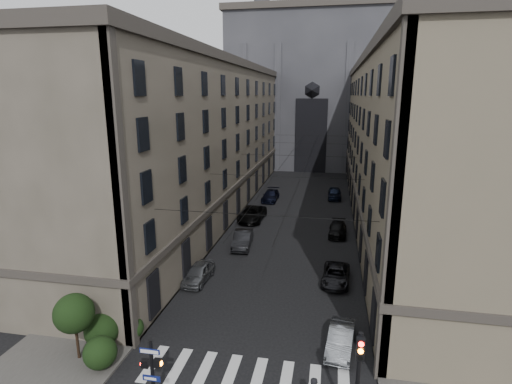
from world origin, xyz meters
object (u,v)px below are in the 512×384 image
Objects in this scene: car_right_midfar at (338,229)px; car_right_far at (335,193)px; car_left_midfar at (252,214)px; car_left_far at (271,196)px; traffic_light_right at (358,374)px; car_right_midnear at (336,275)px; car_left_near at (198,273)px; car_left_midnear at (243,239)px; gothic_tower at (315,80)px; car_right_near at (341,339)px; pedestrian_signal_left at (152,373)px.

car_right_far is (-0.33, 15.76, 0.15)m from car_right_midfar.
car_left_far is (0.76, 9.52, -0.07)m from car_left_midfar.
car_left_midfar reaches higher than car_right_far.
traffic_light_right is at bearing -89.43° from car_right_far.
car_right_midnear is at bearing -54.22° from car_left_midfar.
car_left_near is 0.90× the size of car_right_far.
car_left_midnear is 1.04× the size of car_right_midnear.
car_left_near is (-6.04, -59.75, -17.08)m from gothic_tower.
car_right_far is at bearing 97.35° from car_right_near.
pedestrian_signal_left is at bearing -87.99° from car_left_far.
gothic_tower is at bearing 87.26° from pedestrian_signal_left.
traffic_light_right is at bearing -46.27° from car_left_near.
car_right_midnear is at bearing -88.40° from car_right_midfar.
car_left_midfar is (-0.76, 8.56, 0.02)m from car_left_midnear.
traffic_light_right is 23.58m from car_left_midnear.
gothic_tower reaches higher than car_left_midnear.
car_left_near is 16.62m from car_left_midfar.
car_left_midnear is (-4.20, -51.73, -17.01)m from gothic_tower.
gothic_tower reaches higher than car_right_midnear.
car_left_midnear is 0.83× the size of car_left_midfar.
car_left_far reaches higher than car_right_near.
gothic_tower reaches higher than car_left_near.
pedestrian_signal_left is 21.79m from car_left_midnear.
gothic_tower reaches higher than car_left_far.
car_left_midnear is 1.02× the size of car_right_far.
traffic_light_right is 0.90× the size of car_left_midfar.
car_left_far is at bearing 90.99° from pedestrian_signal_left.
pedestrian_signal_left is 0.94× the size of car_left_near.
car_left_midnear reaches higher than car_right_near.
car_right_midnear is (-0.76, 15.15, -2.65)m from traffic_light_right.
car_right_far reaches higher than car_right_midfar.
gothic_tower is at bearing 85.54° from car_left_midfar.
car_left_far reaches higher than car_right_midnear.
gothic_tower is 75.15m from pedestrian_signal_left.
car_right_near is 0.87× the size of car_right_far.
car_right_near is at bearing -64.70° from car_left_midfar.
car_right_midfar is (11.11, 13.23, -0.07)m from car_left_near.
gothic_tower is 12.98× the size of car_right_midfar.
pedestrian_signal_left is at bearing -177.36° from traffic_light_right.
car_right_midfar is (10.04, -3.35, -0.16)m from car_left_midfar.
pedestrian_signal_left is 0.69× the size of car_left_midfar.
car_right_far is (-0.35, 35.89, 0.13)m from car_right_near.
car_left_midnear is (1.84, 8.02, 0.07)m from car_left_near.
traffic_light_right is 1.03× the size of car_left_far.
car_right_near is (5.10, -66.65, -17.12)m from gothic_tower.
car_right_far reaches higher than car_left_far.
traffic_light_right reaches higher than car_right_midnear.
car_right_far reaches higher than car_right_near.
car_right_midnear is (9.04, -24.24, -0.10)m from car_left_far.
pedestrian_signal_left is 0.85× the size of car_right_far.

